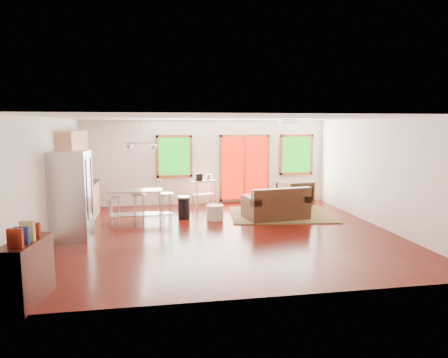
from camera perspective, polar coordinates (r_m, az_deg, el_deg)
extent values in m
cube|color=#330604|center=(9.21, 0.32, -7.73)|extent=(7.50, 7.00, 0.02)
cube|color=white|center=(8.88, 0.33, 8.79)|extent=(7.50, 7.00, 0.02)
cube|color=silver|center=(12.40, -2.50, 2.42)|extent=(7.50, 0.02, 2.60)
cube|color=silver|center=(9.09, -23.71, -0.16)|extent=(0.02, 7.00, 2.60)
cube|color=silver|center=(10.29, 21.41, 0.80)|extent=(0.02, 7.00, 2.60)
cube|color=silver|center=(5.58, 6.63, -4.15)|extent=(7.50, 0.02, 2.60)
cube|color=#105D0E|center=(12.25, -7.13, 3.24)|extent=(0.94, 0.02, 1.14)
cube|color=brown|center=(12.22, -7.18, 6.09)|extent=(1.10, 0.05, 0.08)
cube|color=brown|center=(12.32, -7.08, 0.41)|extent=(1.10, 0.05, 0.08)
cube|color=brown|center=(12.24, -9.52, 3.19)|extent=(0.08, 0.05, 1.30)
cube|color=brown|center=(12.29, -4.75, 3.28)|extent=(0.08, 0.05, 1.30)
cube|color=#C00B00|center=(12.58, 2.96, 1.57)|extent=(1.44, 0.02, 1.94)
cube|color=brown|center=(12.51, 3.00, 6.17)|extent=(1.60, 0.05, 0.08)
cube|color=brown|center=(12.73, 2.93, -2.95)|extent=(1.60, 0.05, 0.08)
cube|color=brown|center=(12.44, -0.45, 1.51)|extent=(0.08, 0.05, 2.10)
cube|color=brown|center=(12.77, 6.30, 1.63)|extent=(0.08, 0.05, 2.10)
cube|color=brown|center=(12.58, 2.96, 1.57)|extent=(0.08, 0.05, 1.94)
cube|color=#105D0E|center=(13.02, 10.31, 3.43)|extent=(0.94, 0.02, 1.14)
cube|color=brown|center=(12.99, 10.37, 6.12)|extent=(1.10, 0.05, 0.08)
cube|color=brown|center=(13.08, 10.24, 0.77)|extent=(1.10, 0.05, 0.08)
cube|color=brown|center=(12.86, 8.17, 3.43)|extent=(0.08, 0.05, 1.30)
cube|color=brown|center=(13.21, 12.39, 3.44)|extent=(0.08, 0.05, 1.30)
cube|color=#3E5C35|center=(11.06, 8.13, -5.05)|extent=(2.99, 2.44, 0.03)
cube|color=black|center=(10.60, 7.36, -4.44)|extent=(1.73, 1.15, 0.45)
cube|color=black|center=(10.21, 8.25, -2.46)|extent=(1.62, 0.46, 0.41)
cube|color=black|center=(10.25, 3.88, -3.03)|extent=(0.35, 0.93, 0.17)
cube|color=black|center=(10.85, 10.70, -2.54)|extent=(0.35, 0.93, 0.17)
cube|color=black|center=(10.44, 5.51, -2.97)|extent=(0.75, 0.68, 0.13)
cube|color=black|center=(10.74, 8.96, -2.73)|extent=(0.75, 0.68, 0.13)
cube|color=#33120B|center=(11.28, 7.67, -3.11)|extent=(0.98, 0.70, 0.04)
cube|color=#33120B|center=(11.08, 5.83, -4.21)|extent=(0.06, 0.06, 0.32)
cube|color=#33120B|center=(11.17, 9.67, -4.19)|extent=(0.06, 0.06, 0.32)
cube|color=#33120B|center=(11.47, 5.68, -3.81)|extent=(0.06, 0.06, 0.32)
cube|color=#33120B|center=(11.55, 9.39, -3.79)|extent=(0.06, 0.06, 0.32)
imported|color=black|center=(12.20, 10.01, -1.83)|extent=(1.04, 1.00, 0.89)
cube|color=black|center=(11.52, 4.53, -3.50)|extent=(0.78, 0.78, 0.41)
cylinder|color=beige|center=(10.39, -1.28, -4.80)|extent=(0.54, 0.54, 0.39)
imported|color=silver|center=(11.21, 6.44, -2.42)|extent=(0.19, 0.19, 0.16)
sphere|color=#B10300|center=(11.21, 6.58, -1.74)|extent=(0.07, 0.07, 0.06)
sphere|color=#B10300|center=(11.17, 6.33, -1.68)|extent=(0.07, 0.07, 0.06)
sphere|color=#B10300|center=(11.22, 6.43, -1.55)|extent=(0.07, 0.07, 0.06)
imported|color=maroon|center=(11.34, 8.36, -2.10)|extent=(0.19, 0.08, 0.26)
cube|color=tan|center=(10.80, -19.71, -3.38)|extent=(0.60, 2.20, 0.90)
cube|color=black|center=(10.73, -19.82, -0.91)|extent=(0.64, 2.24, 0.04)
cube|color=tan|center=(10.65, -20.71, 4.56)|extent=(0.36, 2.20, 0.70)
cylinder|color=#B7BABC|center=(10.22, -20.33, -0.71)|extent=(0.12, 0.12, 0.18)
cube|color=black|center=(11.10, -19.49, 0.01)|extent=(0.22, 0.18, 0.20)
cube|color=#B7BABC|center=(9.09, -21.02, -2.25)|extent=(0.80, 0.78, 1.90)
cube|color=gray|center=(9.00, -18.74, -2.23)|extent=(0.06, 0.70, 1.86)
cylinder|color=gray|center=(8.75, -18.97, -1.47)|extent=(0.03, 0.03, 1.27)
cylinder|color=gray|center=(9.20, -18.35, -1.01)|extent=(0.03, 0.03, 1.27)
cube|color=#B7BABC|center=(10.17, -12.59, -1.64)|extent=(1.33, 0.54, 0.04)
cube|color=gray|center=(10.28, -12.50, -4.95)|extent=(1.24, 0.47, 0.03)
cylinder|color=gray|center=(10.10, -16.01, -4.25)|extent=(0.04, 0.04, 0.81)
cylinder|color=gray|center=(10.02, -9.15, -4.13)|extent=(0.04, 0.04, 0.81)
cylinder|color=gray|center=(10.49, -15.75, -3.79)|extent=(0.04, 0.04, 0.81)
cylinder|color=gray|center=(10.42, -9.15, -3.68)|extent=(0.04, 0.04, 0.81)
imported|color=white|center=(10.48, -9.16, -0.21)|extent=(0.15, 0.12, 0.13)
cylinder|color=#B7BABC|center=(10.08, -15.36, -2.61)|extent=(0.35, 0.35, 0.04)
cylinder|color=gray|center=(10.23, -14.76, -4.45)|extent=(0.02, 0.02, 0.66)
cylinder|color=gray|center=(10.24, -15.76, -4.47)|extent=(0.02, 0.02, 0.66)
cylinder|color=gray|center=(10.07, -15.82, -4.68)|extent=(0.02, 0.02, 0.66)
cylinder|color=gray|center=(10.06, -14.80, -4.66)|extent=(0.02, 0.02, 0.66)
cylinder|color=gray|center=(10.18, -15.26, -5.21)|extent=(0.32, 0.32, 0.01)
cylinder|color=#B7BABC|center=(10.06, -12.11, -2.18)|extent=(0.42, 0.42, 0.04)
cylinder|color=gray|center=(10.24, -11.59, -4.17)|extent=(0.03, 0.03, 0.72)
cylinder|color=gray|center=(10.22, -12.68, -4.24)|extent=(0.03, 0.03, 0.72)
cylinder|color=gray|center=(10.03, -12.52, -4.46)|extent=(0.03, 0.03, 0.72)
cylinder|color=gray|center=(10.05, -11.42, -4.39)|extent=(0.03, 0.03, 0.72)
cylinder|color=gray|center=(10.16, -12.03, -5.02)|extent=(0.39, 0.39, 0.02)
cylinder|color=#B7BABC|center=(10.16, -8.27, -2.10)|extent=(0.44, 0.44, 0.04)
cylinder|color=gray|center=(10.29, -7.58, -4.07)|extent=(0.03, 0.03, 0.71)
cylinder|color=gray|center=(10.34, -8.60, -4.04)|extent=(0.03, 0.03, 0.71)
cylinder|color=gray|center=(10.16, -8.89, -4.25)|extent=(0.03, 0.03, 0.71)
cylinder|color=gray|center=(10.11, -7.84, -4.29)|extent=(0.03, 0.03, 0.71)
cylinder|color=gray|center=(10.25, -8.21, -4.84)|extent=(0.40, 0.40, 0.02)
cylinder|color=black|center=(10.53, -5.74, -4.19)|extent=(0.36, 0.36, 0.56)
cylinder|color=#B7BABC|center=(10.47, -5.76, -2.60)|extent=(0.37, 0.37, 0.05)
cube|color=tan|center=(11.93, -2.93, -0.27)|extent=(0.75, 0.58, 0.04)
cube|color=tan|center=(12.00, -2.91, -2.20)|extent=(0.71, 0.54, 0.03)
cube|color=tan|center=(11.74, -3.91, -2.34)|extent=(0.05, 0.05, 0.80)
cube|color=tan|center=(11.94, -1.34, -2.15)|extent=(0.05, 0.05, 0.80)
cube|color=tan|center=(12.05, -4.47, -2.08)|extent=(0.05, 0.05, 0.80)
cube|color=tan|center=(12.25, -1.96, -1.90)|extent=(0.05, 0.05, 0.80)
cube|color=black|center=(11.86, -3.70, 0.27)|extent=(0.25, 0.24, 0.21)
cylinder|color=#B7BABC|center=(11.98, -2.17, 0.27)|extent=(0.18, 0.18, 0.17)
cube|color=#33120B|center=(6.27, -26.43, -11.78)|extent=(0.53, 1.03, 0.87)
cube|color=maroon|center=(5.81, -27.67, -7.56)|extent=(0.20, 0.08, 0.26)
cube|color=navy|center=(5.95, -26.96, -7.27)|extent=(0.20, 0.08, 0.24)
cube|color=#A58F48|center=(6.09, -26.29, -6.69)|extent=(0.20, 0.08, 0.28)
cube|color=maroon|center=(6.24, -25.62, -6.63)|extent=(0.20, 0.08, 0.22)
cube|color=white|center=(9.86, 9.00, 8.13)|extent=(0.35, 0.35, 0.12)
cylinder|color=gray|center=(10.25, -11.76, 6.75)|extent=(0.02, 0.02, 0.60)
cube|color=gray|center=(10.26, -11.71, 5.08)|extent=(0.80, 0.04, 0.03)
cone|color=#B7BABC|center=(10.28, -13.37, 4.37)|extent=(0.18, 0.18, 0.14)
cone|color=#B7BABC|center=(10.26, -10.02, 4.45)|extent=(0.18, 0.18, 0.14)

